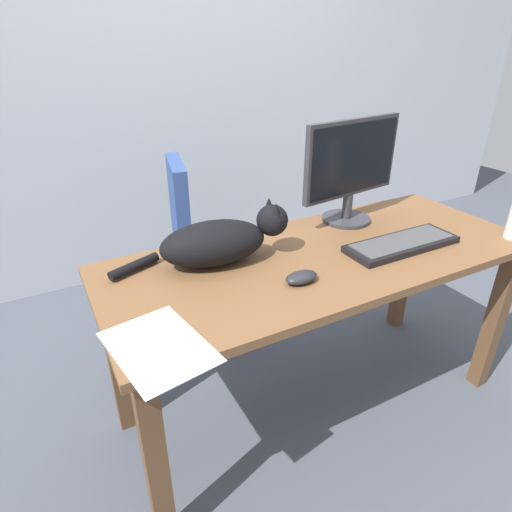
% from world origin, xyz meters
% --- Properties ---
extents(ground_plane, '(8.00, 8.00, 0.00)m').
position_xyz_m(ground_plane, '(0.00, 0.00, 0.00)').
color(ground_plane, '#474C56').
extents(back_wall, '(6.00, 0.04, 2.60)m').
position_xyz_m(back_wall, '(0.00, 1.52, 1.30)').
color(back_wall, silver).
rests_on(back_wall, ground_plane).
extents(desk, '(1.57, 0.63, 0.71)m').
position_xyz_m(desk, '(0.00, 0.00, 0.61)').
color(desk, brown).
rests_on(desk, ground_plane).
extents(office_chair, '(0.49, 0.48, 0.91)m').
position_xyz_m(office_chair, '(-0.15, 0.71, 0.39)').
color(office_chair, black).
rests_on(office_chair, ground_plane).
extents(monitor, '(0.48, 0.20, 0.42)m').
position_xyz_m(monitor, '(0.27, 0.21, 0.94)').
color(monitor, '#333338').
rests_on(monitor, desk).
extents(keyboard, '(0.44, 0.15, 0.03)m').
position_xyz_m(keyboard, '(0.28, -0.09, 0.72)').
color(keyboard, black).
rests_on(keyboard, desk).
extents(cat, '(0.61, 0.23, 0.20)m').
position_xyz_m(cat, '(-0.35, 0.12, 0.79)').
color(cat, black).
rests_on(cat, desk).
extents(computer_mouse, '(0.11, 0.06, 0.04)m').
position_xyz_m(computer_mouse, '(-0.18, -0.13, 0.73)').
color(computer_mouse, '#232328').
rests_on(computer_mouse, desk).
extents(paper_sheet, '(0.26, 0.33, 0.00)m').
position_xyz_m(paper_sheet, '(-0.67, -0.23, 0.71)').
color(paper_sheet, white).
rests_on(paper_sheet, desk).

